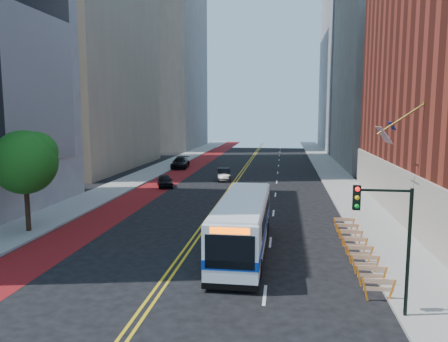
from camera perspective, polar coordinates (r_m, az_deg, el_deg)
ground at (r=22.55m, az=-7.04°, el=-13.12°), size 160.00×160.00×0.00m
sidewalk_left at (r=53.90m, az=-11.25°, el=-0.96°), size 4.00×140.00×0.15m
sidewalk_right at (r=51.40m, az=14.96°, el=-1.49°), size 4.00×140.00×0.15m
bus_lane_paint at (r=52.78m, az=-7.24°, el=-1.13°), size 3.60×140.00×0.01m
center_line_inner at (r=51.31m, az=1.33°, el=-1.33°), size 0.14×140.00×0.01m
center_line_outer at (r=51.27m, az=1.73°, el=-1.33°), size 0.14×140.00×0.01m
lane_dashes at (r=58.92m, az=7.03°, el=-0.22°), size 0.14×98.20×0.01m
midrise_right_near at (r=71.60m, az=22.82°, el=16.70°), size 18.00×26.00×40.00m
midrise_right_far at (r=101.99m, az=19.07°, el=18.24°), size 20.00×28.00×55.00m
midrise_left_far at (r=105.59m, az=-9.28°, el=20.94°), size 20.00×26.00×65.00m
construction_barriers at (r=25.22m, az=17.03°, el=-9.52°), size 1.42×10.91×1.00m
street_tree at (r=31.42m, az=-24.47°, el=1.35°), size 4.20×4.20×6.70m
traffic_signal at (r=17.82m, az=20.37°, el=-6.62°), size 2.21×0.34×5.07m
transit_bus at (r=25.02m, az=2.51°, el=-6.96°), size 2.63×11.63×3.19m
car_a at (r=47.69m, az=-7.71°, el=-1.28°), size 2.71×4.15×1.31m
car_b at (r=52.01m, az=-0.03°, el=-0.43°), size 2.12×4.38×1.38m
car_c at (r=63.62m, az=-5.72°, el=1.08°), size 2.57×5.54×1.57m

